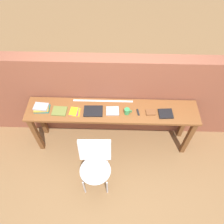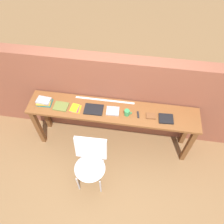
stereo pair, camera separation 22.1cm
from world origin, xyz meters
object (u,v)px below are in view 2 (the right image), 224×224
book_open_centre (94,109)px  mug (127,113)px  multitool_folded (138,115)px  chair_white_moulded (90,161)px  leather_journal_brown (151,116)px  book_repair_rightmost (166,119)px  pamphlet_pile_colourful (76,108)px  book_stack_leftmost (44,102)px  magazine_cycling (61,106)px

book_open_centre → mug: (0.48, -0.01, 0.03)m
book_open_centre → mug: 0.49m
mug → multitool_folded: 0.16m
chair_white_moulded → multitool_folded: size_ratio=8.10×
mug → leather_journal_brown: mug is taller
book_repair_rightmost → mug: bearing=176.3°
multitool_folded → pamphlet_pile_colourful: bearing=-178.9°
chair_white_moulded → book_stack_leftmost: size_ratio=4.06×
leather_journal_brown → chair_white_moulded: bearing=-143.5°
book_stack_leftmost → pamphlet_pile_colourful: bearing=-4.3°
mug → pamphlet_pile_colourful: bearing=-179.8°
book_stack_leftmost → pamphlet_pile_colourful: 0.48m
pamphlet_pile_colourful → book_repair_rightmost: book_repair_rightmost is taller
magazine_cycling → leather_journal_brown: (1.31, 0.01, 0.00)m
book_open_centre → book_repair_rightmost: size_ratio=1.36×
book_open_centre → leather_journal_brown: size_ratio=2.08×
magazine_cycling → pamphlet_pile_colourful: (0.22, -0.01, -0.00)m
book_open_centre → leather_journal_brown: 0.82m
book_stack_leftmost → book_open_centre: bearing=-1.4°
magazine_cycling → multitool_folded: (1.13, 0.01, -0.00)m
chair_white_moulded → book_stack_leftmost: book_stack_leftmost is taller
magazine_cycling → book_repair_rightmost: size_ratio=1.03×
multitool_folded → magazine_cycling: bearing=-179.5°
magazine_cycling → book_repair_rightmost: book_repair_rightmost is taller
pamphlet_pile_colourful → mug: bearing=0.2°
book_open_centre → book_repair_rightmost: book_repair_rightmost is taller
magazine_cycling → book_open_centre: 0.48m
chair_white_moulded → leather_journal_brown: leather_journal_brown is taller
magazine_cycling → book_stack_leftmost: bearing=176.2°
chair_white_moulded → book_open_centre: size_ratio=3.30×
book_open_centre → multitool_folded: bearing=-1.5°
pamphlet_pile_colourful → multitool_folded: multitool_folded is taller
book_open_centre → book_repair_rightmost: bearing=-2.5°
magazine_cycling → leather_journal_brown: bearing=3.2°
chair_white_moulded → book_repair_rightmost: book_repair_rightmost is taller
mug → book_repair_rightmost: (0.55, -0.00, -0.03)m
mug → book_stack_leftmost: bearing=178.5°
pamphlet_pile_colourful → leather_journal_brown: 1.09m
magazine_cycling → leather_journal_brown: size_ratio=1.58×
book_stack_leftmost → pamphlet_pile_colourful: book_stack_leftmost is taller
pamphlet_pile_colourful → mug: size_ratio=1.56×
leather_journal_brown → book_repair_rightmost: 0.21m
book_open_centre → mug: mug is taller
chair_white_moulded → book_stack_leftmost: bearing=140.6°
multitool_folded → book_repair_rightmost: bearing=-2.7°
pamphlet_pile_colourful → multitool_folded: 0.91m
book_stack_leftmost → multitool_folded: (1.39, -0.02, -0.03)m
magazine_cycling → pamphlet_pile_colourful: size_ratio=1.19×
magazine_cycling → leather_journal_brown: leather_journal_brown is taller
pamphlet_pile_colourful → book_repair_rightmost: size_ratio=0.87×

